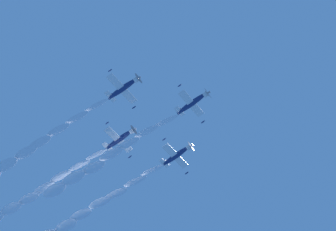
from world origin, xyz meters
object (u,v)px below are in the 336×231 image
object	(u,v)px
airplane_left_wingman	(177,155)
airplane_lead	(193,102)
airplane_slot_tail	(121,139)
airplane_right_wingman	(124,88)

from	to	relation	value
airplane_left_wingman	airplane_lead	bearing A→B (deg)	68.43
airplane_lead	airplane_slot_tail	world-z (taller)	airplane_slot_tail
airplane_right_wingman	airplane_left_wingman	bearing A→B (deg)	-160.30
airplane_lead	airplane_slot_tail	bearing A→B (deg)	-67.28
airplane_lead	airplane_right_wingman	world-z (taller)	airplane_right_wingman
airplane_lead	airplane_slot_tail	distance (m)	17.79
airplane_lead	airplane_right_wingman	bearing A→B (deg)	-22.83
airplane_slot_tail	airplane_left_wingman	bearing A→B (deg)	158.27
airplane_lead	airplane_left_wingman	xyz separation A→B (m)	(-4.65, -11.76, -0.06)
airplane_lead	airplane_left_wingman	size ratio (longest dim) A/B	0.97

